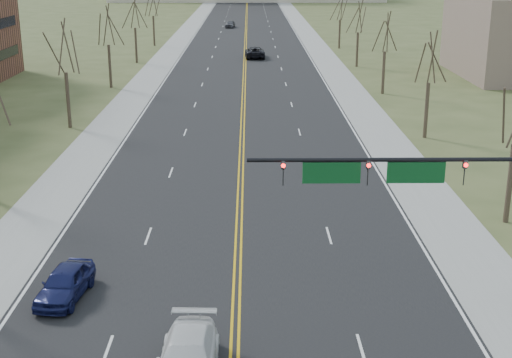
{
  "coord_description": "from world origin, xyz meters",
  "views": [
    {
      "loc": [
        0.61,
        -14.58,
        14.86
      ],
      "look_at": [
        0.97,
        22.94,
        3.0
      ],
      "focal_mm": 50.0,
      "sensor_mm": 36.0,
      "label": 1
    }
  ],
  "objects_px": {
    "car_sb_inner_second": "(187,358)",
    "car_sb_outer_second": "(65,283)",
    "car_far_nb": "(255,52)",
    "signal_mast": "(414,184)",
    "car_far_sb": "(230,24)"
  },
  "relations": [
    {
      "from": "signal_mast",
      "to": "car_sb_outer_second",
      "type": "distance_m",
      "value": 16.01
    },
    {
      "from": "car_sb_inner_second",
      "to": "car_sb_outer_second",
      "type": "bearing_deg",
      "value": 135.59
    },
    {
      "from": "car_sb_inner_second",
      "to": "car_far_nb",
      "type": "height_order",
      "value": "car_far_nb"
    },
    {
      "from": "car_sb_inner_second",
      "to": "car_far_nb",
      "type": "bearing_deg",
      "value": 90.0
    },
    {
      "from": "car_sb_outer_second",
      "to": "car_far_nb",
      "type": "height_order",
      "value": "car_far_nb"
    },
    {
      "from": "car_far_nb",
      "to": "car_sb_outer_second",
      "type": "bearing_deg",
      "value": 81.3
    },
    {
      "from": "car_sb_inner_second",
      "to": "car_far_sb",
      "type": "height_order",
      "value": "car_sb_inner_second"
    },
    {
      "from": "car_far_nb",
      "to": "car_far_sb",
      "type": "height_order",
      "value": "car_far_nb"
    },
    {
      "from": "car_sb_inner_second",
      "to": "car_sb_outer_second",
      "type": "relative_size",
      "value": 1.22
    },
    {
      "from": "car_sb_outer_second",
      "to": "car_far_nb",
      "type": "bearing_deg",
      "value": 90.67
    },
    {
      "from": "signal_mast",
      "to": "car_sb_outer_second",
      "type": "relative_size",
      "value": 2.84
    },
    {
      "from": "signal_mast",
      "to": "car_sb_inner_second",
      "type": "xyz_separation_m",
      "value": [
        -9.13,
        -5.23,
        -4.99
      ]
    },
    {
      "from": "signal_mast",
      "to": "car_far_nb",
      "type": "relative_size",
      "value": 2.01
    },
    {
      "from": "car_far_nb",
      "to": "car_sb_inner_second",
      "type": "bearing_deg",
      "value": 85.86
    },
    {
      "from": "signal_mast",
      "to": "car_sb_inner_second",
      "type": "bearing_deg",
      "value": -150.17
    }
  ]
}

